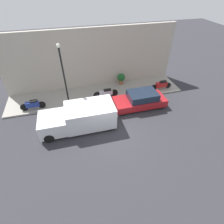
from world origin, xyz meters
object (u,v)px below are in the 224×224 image
at_px(motorcycle_red, 161,85).
at_px(parked_car, 140,100).
at_px(delivery_van, 79,117).
at_px(motorcycle_blue, 33,105).
at_px(scooter_silver, 106,93).
at_px(potted_plant, 121,78).
at_px(streetlamp, 63,71).

bearing_deg(motorcycle_red, parked_car, 122.53).
bearing_deg(delivery_van, motorcycle_blue, 49.64).
xyz_separation_m(parked_car, scooter_silver, (1.72, 2.45, -0.04)).
bearing_deg(scooter_silver, motorcycle_blue, 90.95).
bearing_deg(motorcycle_blue, potted_plant, -75.79).
height_order(scooter_silver, potted_plant, potted_plant).
relative_size(delivery_van, motorcycle_red, 2.57).
distance_m(motorcycle_blue, motorcycle_red, 11.18).
relative_size(parked_car, scooter_silver, 1.95).
relative_size(motorcycle_red, potted_plant, 1.87).
distance_m(delivery_van, scooter_silver, 3.92).
height_order(motorcycle_blue, motorcycle_red, motorcycle_red).
height_order(parked_car, potted_plant, parked_car).
height_order(delivery_van, streetlamp, streetlamp).
xyz_separation_m(delivery_van, streetlamp, (2.70, 0.56, 2.21)).
bearing_deg(streetlamp, delivery_van, -168.27).
relative_size(scooter_silver, streetlamp, 0.43).
distance_m(delivery_van, motorcycle_blue, 4.37).
xyz_separation_m(motorcycle_blue, potted_plant, (1.99, -7.87, 0.20)).
distance_m(parked_car, delivery_van, 5.19).
height_order(delivery_van, potted_plant, delivery_van).
relative_size(scooter_silver, potted_plant, 2.01).
xyz_separation_m(streetlamp, potted_plant, (2.11, -5.11, -2.33)).
bearing_deg(potted_plant, scooter_silver, 134.21).
relative_size(motorcycle_blue, streetlamp, 0.38).
height_order(scooter_silver, motorcycle_blue, scooter_silver).
bearing_deg(delivery_van, potted_plant, -43.34).
distance_m(parked_car, streetlamp, 6.31).
relative_size(motorcycle_blue, motorcycle_red, 0.96).
bearing_deg(delivery_van, scooter_silver, -41.63).
bearing_deg(scooter_silver, delivery_van, 138.37).
xyz_separation_m(parked_car, streetlamp, (1.50, 5.61, 2.47)).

